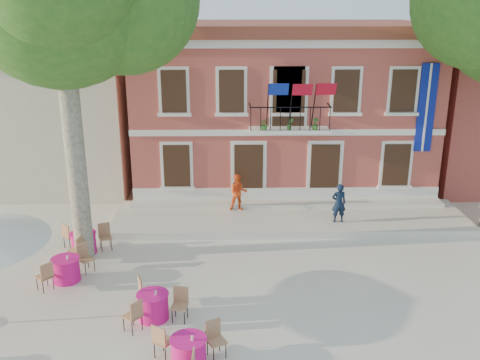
% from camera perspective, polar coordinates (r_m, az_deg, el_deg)
% --- Properties ---
extents(ground, '(90.00, 90.00, 0.00)m').
position_cam_1_polar(ground, '(17.52, 0.17, -10.14)').
color(ground, beige).
rests_on(ground, ground).
extents(main_building, '(13.50, 9.59, 7.50)m').
position_cam_1_polar(main_building, '(25.88, 4.25, 8.16)').
color(main_building, '#A7513C').
rests_on(main_building, ground).
extents(neighbor_west, '(9.40, 9.40, 6.40)m').
position_cam_1_polar(neighbor_west, '(28.42, -19.93, 6.88)').
color(neighbor_west, beige).
rests_on(neighbor_west, ground).
extents(terrace, '(14.00, 3.40, 0.30)m').
position_cam_1_polar(terrace, '(21.54, 5.30, -4.09)').
color(terrace, silver).
rests_on(terrace, ground).
extents(pedestrian_navy, '(0.59, 0.41, 1.55)m').
position_cam_1_polar(pedestrian_navy, '(20.81, 10.49, -2.43)').
color(pedestrian_navy, black).
rests_on(pedestrian_navy, terrace).
extents(pedestrian_orange, '(0.79, 0.64, 1.52)m').
position_cam_1_polar(pedestrian_orange, '(21.61, -0.19, -1.35)').
color(pedestrian_orange, '#ED4F1B').
rests_on(pedestrian_orange, terrace).
extents(cafe_table_0, '(1.57, 1.73, 0.95)m').
position_cam_1_polar(cafe_table_0, '(17.88, -18.07, -8.97)').
color(cafe_table_0, '#E0158C').
rests_on(cafe_table_0, ground).
extents(cafe_table_1, '(1.87, 1.64, 0.95)m').
position_cam_1_polar(cafe_table_1, '(13.51, -5.50, -17.71)').
color(cafe_table_1, '#E0158C').
rests_on(cafe_table_1, ground).
extents(cafe_table_3, '(1.85, 1.74, 0.95)m').
position_cam_1_polar(cafe_table_3, '(19.56, -16.34, -6.34)').
color(cafe_table_3, '#E0158C').
rests_on(cafe_table_3, ground).
extents(cafe_table_4, '(1.75, 1.85, 0.95)m').
position_cam_1_polar(cafe_table_4, '(15.36, -9.25, -13.00)').
color(cafe_table_4, '#E0158C').
rests_on(cafe_table_4, ground).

